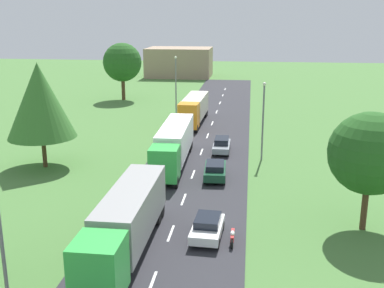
{
  "coord_description": "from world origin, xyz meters",
  "views": [
    {
      "loc": [
        4.96,
        -11.92,
        14.08
      ],
      "look_at": [
        -0.57,
        32.1,
        1.91
      ],
      "focal_mm": 43.76,
      "sensor_mm": 36.0,
      "label": 1
    }
  ],
  "objects_px": {
    "truck_third": "(194,108)",
    "motorcycle_courier": "(232,236)",
    "truck_second": "(174,143)",
    "tree_oak": "(122,62)",
    "truck_lead": "(126,221)",
    "lamppost_second": "(263,117)",
    "lamppost_third": "(176,82)",
    "tree_maple": "(40,101)",
    "car_third": "(215,170)",
    "car_fourth": "(222,145)",
    "distant_building": "(179,62)",
    "car_second": "(207,227)",
    "tree_birch": "(370,154)"
  },
  "relations": [
    {
      "from": "truck_second",
      "to": "car_third",
      "type": "height_order",
      "value": "truck_second"
    },
    {
      "from": "car_second",
      "to": "lamppost_second",
      "type": "height_order",
      "value": "lamppost_second"
    },
    {
      "from": "tree_birch",
      "to": "truck_third",
      "type": "bearing_deg",
      "value": 116.56
    },
    {
      "from": "motorcycle_courier",
      "to": "tree_oak",
      "type": "relative_size",
      "value": 0.2
    },
    {
      "from": "truck_third",
      "to": "tree_birch",
      "type": "bearing_deg",
      "value": -63.44
    },
    {
      "from": "tree_maple",
      "to": "car_third",
      "type": "bearing_deg",
      "value": -5.07
    },
    {
      "from": "motorcycle_courier",
      "to": "truck_lead",
      "type": "bearing_deg",
      "value": -161.78
    },
    {
      "from": "truck_second",
      "to": "distant_building",
      "type": "relative_size",
      "value": 0.91
    },
    {
      "from": "tree_oak",
      "to": "tree_maple",
      "type": "bearing_deg",
      "value": -86.32
    },
    {
      "from": "lamppost_third",
      "to": "tree_maple",
      "type": "distance_m",
      "value": 28.11
    },
    {
      "from": "car_third",
      "to": "car_fourth",
      "type": "relative_size",
      "value": 1.04
    },
    {
      "from": "truck_third",
      "to": "motorcycle_courier",
      "type": "distance_m",
      "value": 34.7
    },
    {
      "from": "motorcycle_courier",
      "to": "tree_maple",
      "type": "relative_size",
      "value": 0.19
    },
    {
      "from": "truck_second",
      "to": "lamppost_third",
      "type": "relative_size",
      "value": 1.63
    },
    {
      "from": "car_fourth",
      "to": "lamppost_second",
      "type": "relative_size",
      "value": 0.56
    },
    {
      "from": "truck_third",
      "to": "truck_lead",
      "type": "bearing_deg",
      "value": -89.59
    },
    {
      "from": "truck_second",
      "to": "car_second",
      "type": "bearing_deg",
      "value": -72.84
    },
    {
      "from": "tree_oak",
      "to": "tree_birch",
      "type": "distance_m",
      "value": 56.38
    },
    {
      "from": "truck_lead",
      "to": "lamppost_second",
      "type": "height_order",
      "value": "lamppost_second"
    },
    {
      "from": "distant_building",
      "to": "car_third",
      "type": "bearing_deg",
      "value": -78.91
    },
    {
      "from": "car_fourth",
      "to": "car_second",
      "type": "bearing_deg",
      "value": -88.99
    },
    {
      "from": "truck_lead",
      "to": "distant_building",
      "type": "bearing_deg",
      "value": 96.53
    },
    {
      "from": "tree_oak",
      "to": "tree_maple",
      "type": "height_order",
      "value": "tree_maple"
    },
    {
      "from": "truck_third",
      "to": "distant_building",
      "type": "relative_size",
      "value": 0.79
    },
    {
      "from": "car_fourth",
      "to": "lamppost_third",
      "type": "xyz_separation_m",
      "value": [
        -8.04,
        19.68,
        3.87
      ]
    },
    {
      "from": "truck_lead",
      "to": "car_third",
      "type": "xyz_separation_m",
      "value": [
        4.27,
        14.3,
        -1.33
      ]
    },
    {
      "from": "truck_lead",
      "to": "tree_maple",
      "type": "bearing_deg",
      "value": 127.91
    },
    {
      "from": "car_second",
      "to": "car_fourth",
      "type": "xyz_separation_m",
      "value": [
        -0.36,
        20.09,
        0.04
      ]
    },
    {
      "from": "tree_maple",
      "to": "truck_second",
      "type": "bearing_deg",
      "value": 10.03
    },
    {
      "from": "truck_second",
      "to": "tree_oak",
      "type": "distance_m",
      "value": 38.52
    },
    {
      "from": "car_third",
      "to": "truck_lead",
      "type": "bearing_deg",
      "value": -106.63
    },
    {
      "from": "distant_building",
      "to": "truck_third",
      "type": "bearing_deg",
      "value": -79.19
    },
    {
      "from": "truck_lead",
      "to": "truck_second",
      "type": "distance_m",
      "value": 17.94
    },
    {
      "from": "truck_second",
      "to": "truck_lead",
      "type": "bearing_deg",
      "value": -89.89
    },
    {
      "from": "lamppost_second",
      "to": "car_second",
      "type": "bearing_deg",
      "value": -102.05
    },
    {
      "from": "truck_second",
      "to": "motorcycle_courier",
      "type": "distance_m",
      "value": 17.16
    },
    {
      "from": "truck_lead",
      "to": "tree_birch",
      "type": "height_order",
      "value": "tree_birch"
    },
    {
      "from": "truck_second",
      "to": "tree_maple",
      "type": "xyz_separation_m",
      "value": [
        -12.25,
        -2.17,
        4.3
      ]
    },
    {
      "from": "motorcycle_courier",
      "to": "truck_third",
      "type": "bearing_deg",
      "value": 100.95
    },
    {
      "from": "tree_maple",
      "to": "tree_birch",
      "type": "bearing_deg",
      "value": -20.69
    },
    {
      "from": "truck_lead",
      "to": "tree_maple",
      "type": "height_order",
      "value": "tree_maple"
    },
    {
      "from": "lamppost_second",
      "to": "lamppost_third",
      "type": "bearing_deg",
      "value": 119.26
    },
    {
      "from": "motorcycle_courier",
      "to": "tree_birch",
      "type": "relative_size",
      "value": 0.24
    },
    {
      "from": "tree_maple",
      "to": "distant_building",
      "type": "xyz_separation_m",
      "value": [
        2.37,
        70.89,
        -3.08
      ]
    },
    {
      "from": "car_second",
      "to": "tree_oak",
      "type": "relative_size",
      "value": 0.41
    },
    {
      "from": "truck_third",
      "to": "tree_maple",
      "type": "relative_size",
      "value": 1.19
    },
    {
      "from": "car_third",
      "to": "car_fourth",
      "type": "height_order",
      "value": "car_fourth"
    },
    {
      "from": "lamppost_third",
      "to": "tree_oak",
      "type": "xyz_separation_m",
      "value": [
        -10.97,
        10.82,
        1.71
      ]
    },
    {
      "from": "lamppost_third",
      "to": "distant_building",
      "type": "relative_size",
      "value": 0.56
    },
    {
      "from": "truck_lead",
      "to": "car_fourth",
      "type": "xyz_separation_m",
      "value": [
        4.31,
        22.8,
        -1.33
      ]
    }
  ]
}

